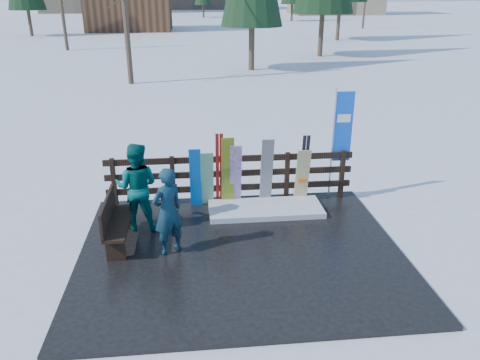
{
  "coord_description": "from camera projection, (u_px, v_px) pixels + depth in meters",
  "views": [
    {
      "loc": [
        -0.81,
        -7.63,
        4.62
      ],
      "look_at": [
        0.09,
        1.0,
        1.1
      ],
      "focal_mm": 35.0,
      "sensor_mm": 36.0,
      "label": 1
    }
  ],
  "objects": [
    {
      "name": "snowboard_4",
      "position": [
        267.0,
        172.0,
        10.42
      ],
      "size": [
        0.27,
        0.3,
        1.59
      ],
      "primitive_type": "cube",
      "rotation": [
        0.17,
        0.0,
        0.0
      ],
      "color": "black",
      "rests_on": "deck"
    },
    {
      "name": "deck",
      "position": [
        241.0,
        252.0,
        8.83
      ],
      "size": [
        6.0,
        5.0,
        0.08
      ],
      "primitive_type": "cube",
      "color": "black",
      "rests_on": "ground"
    },
    {
      "name": "snowboard_2",
      "position": [
        228.0,
        172.0,
        10.32
      ],
      "size": [
        0.28,
        0.24,
        1.64
      ],
      "primitive_type": "cube",
      "rotation": [
        0.13,
        0.0,
        0.0
      ],
      "color": "#D6F822",
      "rests_on": "deck"
    },
    {
      "name": "snow_patch",
      "position": [
        265.0,
        209.0,
        10.34
      ],
      "size": [
        2.49,
        1.0,
        0.12
      ],
      "primitive_type": "cube",
      "color": "white",
      "rests_on": "deck"
    },
    {
      "name": "snowboard_1",
      "position": [
        207.0,
        179.0,
        10.34
      ],
      "size": [
        0.28,
        0.38,
        1.34
      ],
      "primitive_type": "cube",
      "rotation": [
        0.26,
        0.0,
        0.0
      ],
      "color": "silver",
      "rests_on": "deck"
    },
    {
      "name": "snowboard_5",
      "position": [
        302.0,
        176.0,
        10.55
      ],
      "size": [
        0.31,
        0.27,
        1.31
      ],
      "primitive_type": "cube",
      "rotation": [
        0.19,
        0.0,
        0.0
      ],
      "color": "silver",
      "rests_on": "deck"
    },
    {
      "name": "fence",
      "position": [
        231.0,
        175.0,
        10.59
      ],
      "size": [
        5.6,
        0.1,
        1.15
      ],
      "color": "black",
      "rests_on": "deck"
    },
    {
      "name": "ski_pair_b",
      "position": [
        304.0,
        169.0,
        10.56
      ],
      "size": [
        0.17,
        0.21,
        1.62
      ],
      "color": "black",
      "rests_on": "deck"
    },
    {
      "name": "ground",
      "position": [
        241.0,
        254.0,
        8.84
      ],
      "size": [
        700.0,
        700.0,
        0.0
      ],
      "primitive_type": "plane",
      "color": "white",
      "rests_on": "ground"
    },
    {
      "name": "person_back",
      "position": [
        137.0,
        187.0,
        9.34
      ],
      "size": [
        0.98,
        0.82,
        1.81
      ],
      "primitive_type": "imported",
      "rotation": [
        0.0,
        0.0,
        2.98
      ],
      "color": "#045754",
      "rests_on": "deck"
    },
    {
      "name": "ski_pair_a",
      "position": [
        219.0,
        169.0,
        10.35
      ],
      "size": [
        0.16,
        0.28,
        1.73
      ],
      "color": "#B21B16",
      "rests_on": "deck"
    },
    {
      "name": "snowboard_0",
      "position": [
        195.0,
        178.0,
        10.3
      ],
      "size": [
        0.26,
        0.27,
        1.42
      ],
      "primitive_type": "cube",
      "rotation": [
        0.17,
        0.0,
        0.0
      ],
      "color": "blue",
      "rests_on": "deck"
    },
    {
      "name": "person_front",
      "position": [
        168.0,
        211.0,
        8.46
      ],
      "size": [
        0.73,
        0.68,
        1.67
      ],
      "primitive_type": "imported",
      "rotation": [
        0.0,
        0.0,
        3.76
      ],
      "color": "#154855",
      "rests_on": "deck"
    },
    {
      "name": "bench",
      "position": [
        115.0,
        220.0,
        8.83
      ],
      "size": [
        0.41,
        1.5,
        0.97
      ],
      "color": "black",
      "rests_on": "deck"
    },
    {
      "name": "rental_flag",
      "position": [
        341.0,
        131.0,
        10.53
      ],
      "size": [
        0.45,
        0.04,
        2.6
      ],
      "color": "silver",
      "rests_on": "deck"
    },
    {
      "name": "snowboard_3",
      "position": [
        236.0,
        175.0,
        10.37
      ],
      "size": [
        0.26,
        0.31,
        1.47
      ],
      "primitive_type": "cube",
      "rotation": [
        0.19,
        0.0,
        0.0
      ],
      "color": "white",
      "rests_on": "deck"
    }
  ]
}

